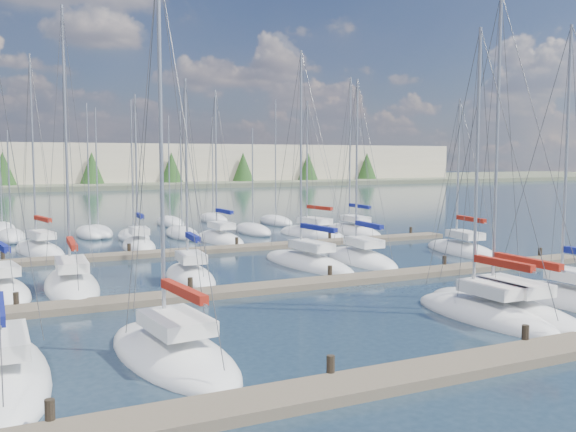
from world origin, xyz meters
name	(u,v)px	position (x,y,z in m)	size (l,w,h in m)	color
ground	(109,218)	(0.00, 60.00, 0.00)	(400.00, 400.00, 0.00)	#213343
dock_near	(454,368)	(0.00, 2.01, 0.15)	(44.00, 1.93, 1.10)	#6B5E4C
dock_mid	(271,287)	(0.00, 16.01, 0.15)	(44.00, 1.93, 1.10)	#6B5E4C
dock_far	(189,251)	(0.00, 30.01, 0.15)	(44.00, 1.93, 1.10)	#6B5E4C
sailboat_k	(307,263)	(5.12, 21.69, 0.19)	(3.42, 9.59, 14.15)	white
sailboat_q	(312,234)	(12.71, 35.27, 0.17)	(4.31, 8.94, 12.40)	white
sailboat_i	(72,285)	(-9.12, 20.99, 0.19)	(3.26, 9.66, 15.33)	white
sailboat_j	(190,277)	(-2.91, 20.43, 0.18)	(3.03, 7.09, 11.86)	white
sailboat_m	(462,250)	(17.61, 21.77, 0.18)	(3.74, 8.60, 11.68)	white
sailboat_b	(2,376)	(-12.94, 7.43, 0.17)	(3.02, 9.18, 12.52)	white
sailboat_r	(353,231)	(16.97, 35.32, 0.19)	(3.16, 9.19, 14.68)	white
sailboat_h	(1,292)	(-12.48, 20.75, 0.18)	(3.41, 6.90, 11.44)	white
sailboat_o	(139,246)	(-2.54, 34.29, 0.20)	(2.84, 6.53, 12.24)	white
sailboat_e	(505,311)	(6.97, 6.88, 0.18)	(3.21, 9.33, 14.54)	white
sailboat_f	(575,301)	(11.33, 6.86, 0.18)	(3.04, 9.69, 13.59)	white
sailboat_p	(220,239)	(4.26, 35.31, 0.19)	(2.96, 7.71, 12.97)	white
sailboat_c	(172,354)	(-7.66, 7.28, 0.18)	(3.96, 8.78, 14.11)	white
sailboat_d	(484,315)	(5.68, 6.75, 0.19)	(2.62, 7.89, 12.93)	white
sailboat_l	(361,259)	(9.02, 21.62, 0.18)	(3.31, 8.47, 12.61)	white
sailboat_n	(39,250)	(-9.48, 35.02, 0.20)	(4.08, 8.58, 14.82)	white
distant_boats	(93,232)	(-4.34, 43.76, 0.29)	(36.93, 20.75, 13.30)	#9EA0A5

